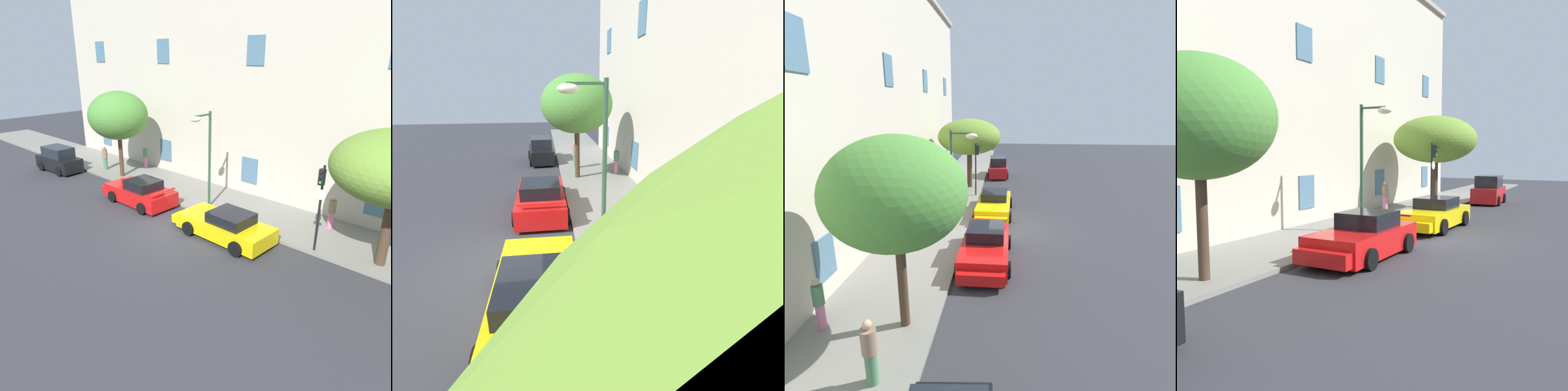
% 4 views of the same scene
% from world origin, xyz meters
% --- Properties ---
extents(ground_plane, '(80.00, 80.00, 0.00)m').
position_xyz_m(ground_plane, '(0.00, 0.00, 0.00)').
color(ground_plane, '#333338').
extents(sidewalk, '(60.00, 4.01, 0.14)m').
position_xyz_m(sidewalk, '(0.00, 4.39, 0.07)').
color(sidewalk, gray).
rests_on(sidewalk, ground).
extents(building_facade, '(36.08, 4.67, 14.25)m').
position_xyz_m(building_facade, '(0.00, 8.47, 7.14)').
color(building_facade, beige).
rests_on(building_facade, ground).
extents(sportscar_red_lead, '(4.62, 2.21, 1.46)m').
position_xyz_m(sportscar_red_lead, '(-3.98, 1.23, 0.62)').
color(sportscar_red_lead, red).
rests_on(sportscar_red_lead, ground).
extents(sportscar_yellow_flank, '(4.97, 2.26, 1.36)m').
position_xyz_m(sportscar_yellow_flank, '(2.23, 1.14, 0.60)').
color(sportscar_yellow_flank, yellow).
rests_on(sportscar_yellow_flank, ground).
extents(hatchback_parked, '(3.62, 1.97, 1.87)m').
position_xyz_m(hatchback_parked, '(13.04, 1.26, 0.84)').
color(hatchback_parked, red).
rests_on(hatchback_parked, ground).
extents(tree_near_kerb, '(3.89, 3.89, 5.68)m').
position_xyz_m(tree_near_kerb, '(-8.39, 3.32, 4.25)').
color(tree_near_kerb, '#473323').
rests_on(tree_near_kerb, sidewalk).
extents(tree_midblock, '(4.88, 4.88, 5.38)m').
position_xyz_m(tree_midblock, '(8.50, 3.39, 4.13)').
color(tree_midblock, '#473323').
rests_on(tree_midblock, sidewalk).
extents(traffic_light, '(0.44, 0.36, 3.76)m').
position_xyz_m(traffic_light, '(6.07, 2.57, 2.70)').
color(traffic_light, black).
rests_on(traffic_light, sidewalk).
extents(street_lamp, '(0.44, 1.42, 5.17)m').
position_xyz_m(street_lamp, '(-0.41, 2.79, 3.76)').
color(street_lamp, '#2D5138').
rests_on(street_lamp, sidewalk).
extents(pedestrian_admiring, '(0.42, 0.42, 1.64)m').
position_xyz_m(pedestrian_admiring, '(5.61, 5.19, 0.98)').
color(pedestrian_admiring, pink).
rests_on(pedestrian_admiring, sidewalk).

